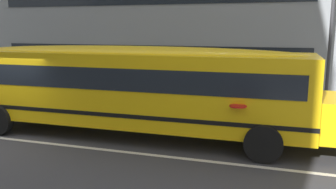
# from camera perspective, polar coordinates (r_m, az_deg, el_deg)

# --- Properties ---
(ground_plane) EXTENTS (400.00, 400.00, 0.00)m
(ground_plane) POSITION_cam_1_polar(r_m,az_deg,el_deg) (12.48, -23.70, -6.38)
(ground_plane) COLOR #38383D
(sidewalk_far) EXTENTS (120.00, 3.00, 0.01)m
(sidewalk_far) POSITION_cam_1_polar(r_m,az_deg,el_deg) (18.91, -7.88, -0.02)
(sidewalk_far) COLOR gray
(sidewalk_far) RESTS_ON ground_plane
(lane_centreline) EXTENTS (110.00, 0.16, 0.01)m
(lane_centreline) POSITION_cam_1_polar(r_m,az_deg,el_deg) (12.47, -23.70, -6.37)
(lane_centreline) COLOR silver
(lane_centreline) RESTS_ON ground_plane
(school_bus) EXTENTS (12.78, 3.02, 2.85)m
(school_bus) POSITION_cam_1_polar(r_m,az_deg,el_deg) (11.44, -4.58, 1.74)
(school_bus) COLOR yellow
(school_bus) RESTS_ON ground_plane
(street_lamp) EXTENTS (0.44, 0.44, 6.80)m
(street_lamp) POSITION_cam_1_polar(r_m,az_deg,el_deg) (16.17, 24.42, 12.72)
(street_lamp) COLOR #38383D
(street_lamp) RESTS_ON ground_plane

